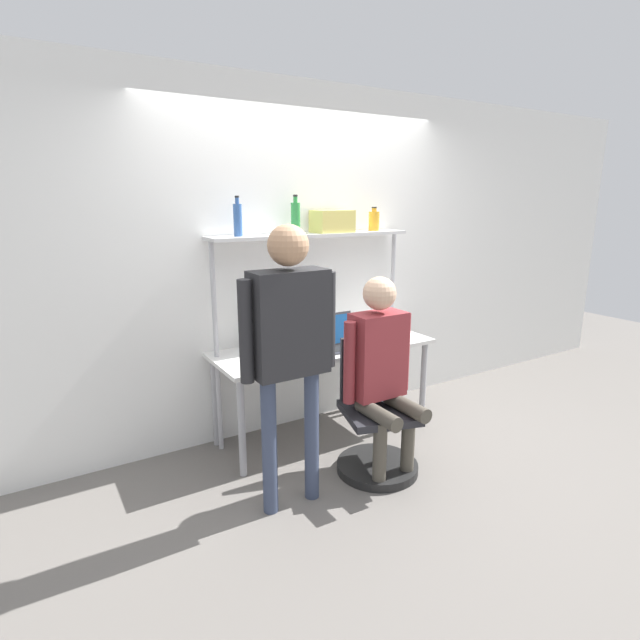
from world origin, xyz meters
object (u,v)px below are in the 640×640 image
person_standing (289,333)px  storage_box (332,221)px  person_seated (381,362)px  bottle_amber (374,221)px  monitor (281,319)px  bottle_green (296,217)px  bottle_blue (238,219)px  office_chair (376,431)px  laptop (338,338)px  cell_phone (366,341)px

person_standing → storage_box: (0.86, 0.89, 0.57)m
person_seated → bottle_amber: (0.58, 0.87, 0.86)m
monitor → bottle_green: 0.76m
person_seated → bottle_blue: size_ratio=4.88×
office_chair → bottle_green: (-0.16, 0.82, 1.42)m
bottle_green → storage_box: bearing=0.0°
person_standing → bottle_blue: bearing=85.1°
laptop → monitor: bearing=149.4°
person_seated → person_standing: (-0.69, -0.02, 0.30)m
person_seated → laptop: bearing=83.4°
laptop → bottle_green: 0.96m
bottle_green → bottle_blue: bearing=180.0°
bottle_amber → person_seated: bearing=-123.5°
office_chair → storage_box: 1.62m
cell_phone → bottle_blue: bottle_blue is taller
bottle_green → bottle_blue: (-0.46, 0.00, -0.00)m
cell_phone → office_chair: (-0.32, -0.57, -0.46)m
bottle_amber → bottle_green: 0.73m
laptop → bottle_amber: (0.51, 0.26, 0.86)m
monitor → cell_phone: bearing=-19.1°
office_chair → cell_phone: bearing=60.3°
monitor → laptop: (0.37, -0.22, -0.15)m
bottle_green → storage_box: 0.33m
person_seated → cell_phone: bearing=61.4°
person_seated → person_standing: size_ratio=0.79×
laptop → storage_box: 0.91m
bottle_green → office_chair: bearing=-78.8°
person_seated → person_standing: bearing=-178.3°
monitor → person_seated: (0.30, -0.84, -0.16)m
person_seated → bottle_amber: bearing=56.5°
storage_box → monitor: bearing=-175.8°
laptop → bottle_blue: (-0.68, 0.26, 0.90)m
bottle_blue → bottle_amber: bearing=-0.0°
cell_phone → storage_box: (-0.16, 0.26, 0.93)m
bottle_blue → laptop: bearing=-20.6°
bottle_amber → monitor: bearing=-177.7°
person_standing → cell_phone: bearing=31.9°
bottle_amber → person_standing: bearing=-144.7°
monitor → storage_box: bearing=4.2°
monitor → office_chair: bearing=-68.3°
monitor → cell_phone: size_ratio=3.20×
cell_phone → monitor: bearing=160.9°
cell_phone → person_seated: size_ratio=0.11×
storage_box → cell_phone: bearing=-57.3°
bottle_amber → laptop: bearing=-153.2°
office_chair → bottle_blue: size_ratio=3.28×
bottle_green → laptop: bearing=-49.0°
monitor → bottle_green: (0.15, 0.03, 0.75)m
laptop → storage_box: size_ratio=1.05×
office_chair → person_standing: (-0.70, -0.07, 0.82)m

